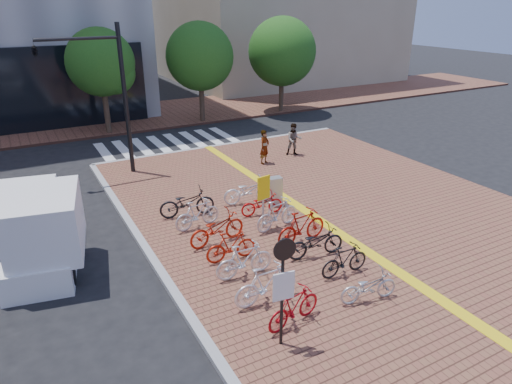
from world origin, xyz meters
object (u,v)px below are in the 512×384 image
bike_6 (187,203)px  bike_13 (248,191)px  bike_3 (231,246)px  bike_9 (316,242)px  bike_7 (369,287)px  pedestrian_a (265,147)px  bike_4 (217,228)px  box_truck (39,229)px  pedestrian_b (294,139)px  bike_0 (294,307)px  utility_box (275,191)px  bike_10 (302,227)px  bike_11 (277,214)px  bike_1 (266,284)px  bike_5 (197,214)px  notice_sign (283,280)px  yellow_sign (264,192)px  traffic_light_pole (86,75)px  bike_8 (345,260)px  bike_2 (244,260)px  bike_12 (262,204)px

bike_6 → bike_13: bearing=-81.8°
bike_3 → bike_9: (2.35, -1.03, 0.01)m
bike_7 → pedestrian_a: 11.20m
bike_4 → box_truck: box_truck is taller
pedestrian_a → pedestrian_b: bearing=-14.7°
bike_0 → utility_box: bearing=-38.0°
box_truck → utility_box: bearing=0.8°
box_truck → bike_10: bearing=-21.4°
bike_10 → box_truck: bearing=62.6°
bike_10 → bike_13: size_ratio=0.97×
bike_10 → bike_13: bearing=-5.6°
bike_6 → bike_11: bearing=-126.2°
bike_1 → bike_5: 4.80m
pedestrian_a → notice_sign: (-5.88, -11.11, 0.91)m
bike_3 → yellow_sign: size_ratio=0.83×
bike_11 → traffic_light_pole: bearing=18.0°
bike_11 → bike_13: bearing=-13.4°
bike_0 → bike_11: (2.26, 4.50, 0.05)m
bike_3 → bike_5: bike_5 is taller
bike_7 → bike_9: 2.50m
bike_1 → box_truck: 7.02m
bike_8 → utility_box: 5.19m
bike_5 → notice_sign: size_ratio=0.62×
bike_1 → bike_4: bearing=-2.5°
bike_2 → bike_3: 0.97m
traffic_light_pole → bike_11: bearing=-61.7°
bike_0 → bike_2: size_ratio=0.94×
bike_0 → box_truck: box_truck is taller
bike_10 → box_truck: 7.94m
bike_13 → box_truck: size_ratio=0.43×
bike_11 → yellow_sign: yellow_sign is taller
bike_3 → bike_10: size_ratio=0.83×
bike_3 → bike_11: bike_11 is taller
bike_7 → yellow_sign: (-0.33, 4.92, 0.89)m
bike_8 → bike_9: bearing=6.6°
bike_9 → utility_box: (0.89, 3.91, 0.07)m
bike_12 → bike_1: bearing=158.6°
bike_4 → bike_13: 3.29m
traffic_light_pole → pedestrian_b: bearing=-9.3°
bike_7 → bike_9: bearing=7.8°
bike_2 → pedestrian_b: pedestrian_b is taller
bike_0 → bike_9: bearing=-55.4°
bike_8 → bike_12: (-0.10, 4.60, -0.05)m
bike_10 → utility_box: bearing=-20.9°
pedestrian_b → bike_3: bearing=-109.2°
yellow_sign → bike_7: bearing=-86.2°
bike_7 → bike_8: bearing=-0.1°
pedestrian_b → yellow_sign: (-5.32, -6.27, 0.50)m
bike_0 → bike_9: (2.32, 2.36, -0.00)m
bike_1 → notice_sign: 2.01m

